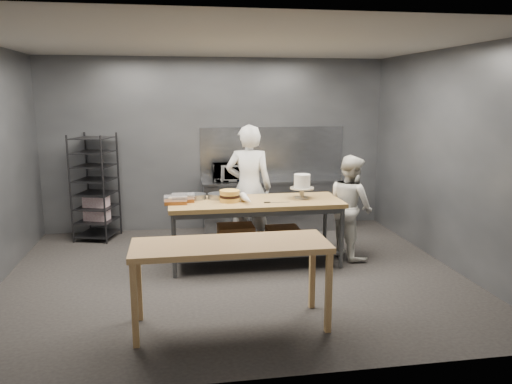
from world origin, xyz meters
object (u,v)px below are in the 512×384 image
(frosted_cake_stand, at_px, (302,183))
(layer_cake, at_px, (230,196))
(microwave, at_px, (229,172))
(chef_behind, at_px, (249,188))
(work_table, at_px, (256,224))
(speed_rack, at_px, (95,188))
(chef_right, at_px, (351,207))
(near_counter, at_px, (231,251))

(frosted_cake_stand, distance_m, layer_cake, 1.05)
(microwave, bearing_deg, chef_behind, -79.63)
(work_table, distance_m, frosted_cake_stand, 0.88)
(work_table, xyz_separation_m, speed_rack, (-2.40, 1.67, 0.28))
(speed_rack, height_order, microwave, speed_rack)
(work_table, relative_size, speed_rack, 1.37)
(speed_rack, distance_m, chef_right, 4.14)
(chef_right, xyz_separation_m, layer_cake, (-1.79, -0.11, 0.24))
(near_counter, bearing_deg, layer_cake, 83.77)
(near_counter, relative_size, layer_cake, 7.25)
(speed_rack, bearing_deg, chef_right, -22.65)
(speed_rack, xyz_separation_m, frosted_cake_stand, (3.07, -1.65, 0.28))
(chef_behind, bearing_deg, near_counter, 89.01)
(chef_right, bearing_deg, near_counter, 118.47)
(chef_behind, distance_m, chef_right, 1.56)
(work_table, xyz_separation_m, layer_cake, (-0.36, -0.03, 0.43))
(chef_behind, relative_size, microwave, 3.56)
(chef_right, relative_size, layer_cake, 5.50)
(microwave, bearing_deg, speed_rack, -177.94)
(microwave, relative_size, layer_cake, 1.96)
(microwave, bearing_deg, chef_right, -46.34)
(near_counter, xyz_separation_m, frosted_cake_stand, (1.24, 1.91, 0.32))
(chef_behind, bearing_deg, microwave, -68.02)
(chef_right, height_order, layer_cake, chef_right)
(frosted_cake_stand, xyz_separation_m, layer_cake, (-1.04, -0.05, -0.14))
(speed_rack, height_order, layer_cake, speed_rack)
(chef_right, bearing_deg, chef_behind, 49.43)
(speed_rack, relative_size, layer_cake, 6.34)
(microwave, height_order, frosted_cake_stand, frosted_cake_stand)
(layer_cake, bearing_deg, microwave, 83.94)
(work_table, bearing_deg, layer_cake, -175.51)
(frosted_cake_stand, bearing_deg, speed_rack, 151.71)
(frosted_cake_stand, bearing_deg, microwave, 116.03)
(chef_behind, bearing_deg, layer_cake, 74.66)
(work_table, distance_m, layer_cake, 0.56)
(work_table, bearing_deg, microwave, 95.73)
(chef_behind, relative_size, layer_cake, 7.00)
(speed_rack, relative_size, frosted_cake_stand, 5.03)
(speed_rack, xyz_separation_m, chef_right, (3.82, -1.60, -0.10))
(layer_cake, bearing_deg, chef_behind, 63.05)
(speed_rack, bearing_deg, chef_behind, -21.60)
(chef_behind, xyz_separation_m, chef_right, (1.41, -0.64, -0.21))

